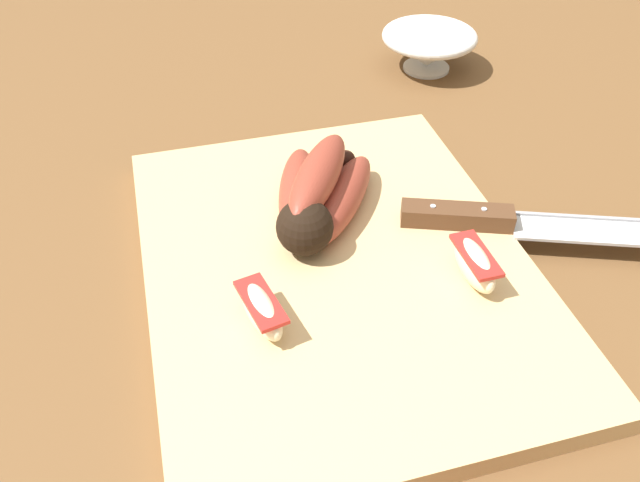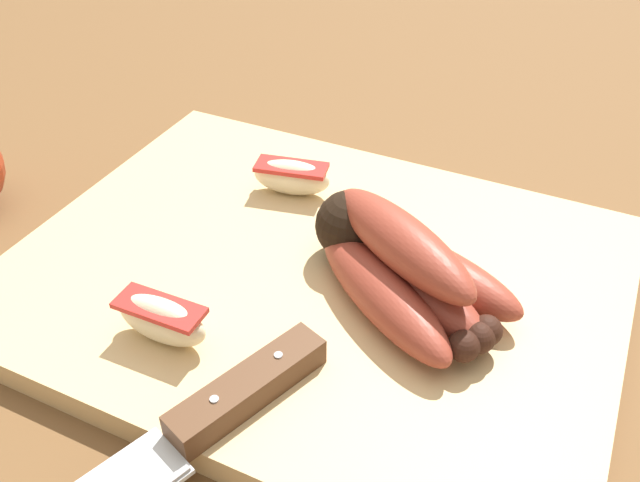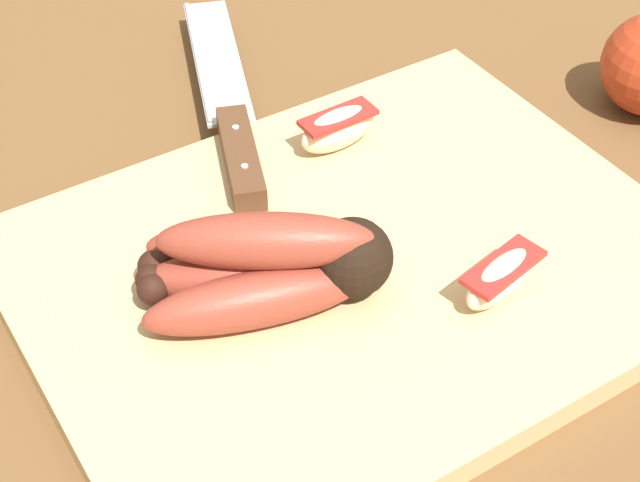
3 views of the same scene
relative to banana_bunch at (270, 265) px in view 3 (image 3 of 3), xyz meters
The scene contains 6 objects.
ground_plane 0.08m from the banana_bunch, behind, with size 6.00×6.00×0.00m, color brown.
cutting_board 0.07m from the banana_bunch, behind, with size 0.41×0.32×0.02m, color tan.
banana_bunch is the anchor object (origin of this frame).
chefs_knife 0.17m from the banana_bunch, 110.38° to the right, with size 0.13×0.27×0.02m.
apple_wedge_near 0.15m from the banana_bunch, 138.44° to the right, with size 0.06×0.02×0.03m.
apple_wedge_middle 0.14m from the banana_bunch, 147.10° to the left, with size 0.06×0.03×0.03m.
Camera 3 is at (0.26, 0.36, 0.45)m, focal length 54.88 mm.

